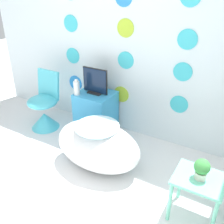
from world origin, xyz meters
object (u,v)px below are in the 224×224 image
at_px(tv, 95,82).
at_px(vase, 77,88).
at_px(bathtub, 98,146).
at_px(potted_plant_left, 202,168).
at_px(chair, 44,110).

relative_size(tv, vase, 1.74).
relative_size(bathtub, potted_plant_left, 5.40).
distance_m(tv, potted_plant_left, 1.71).
bearing_deg(vase, bathtub, -37.35).
bearing_deg(tv, potted_plant_left, -26.76).
xyz_separation_m(bathtub, tv, (-0.42, 0.60, 0.44)).
xyz_separation_m(bathtub, vase, (-0.60, 0.45, 0.39)).
bearing_deg(tv, bathtub, -55.40).
relative_size(chair, potted_plant_left, 4.32).
distance_m(bathtub, tv, 0.86).
xyz_separation_m(chair, tv, (0.67, 0.27, 0.45)).
bearing_deg(vase, potted_plant_left, -19.92).
bearing_deg(vase, tv, 40.34).
bearing_deg(potted_plant_left, bathtub, 171.72).
distance_m(bathtub, chair, 1.14).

